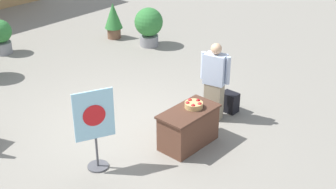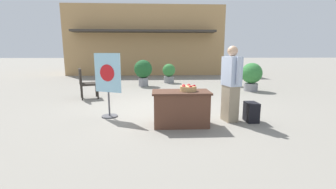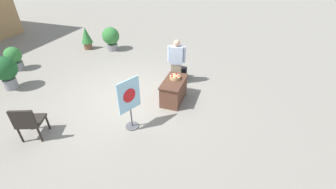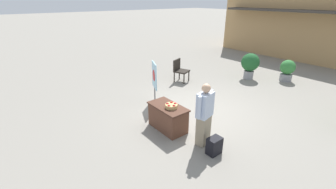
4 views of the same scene
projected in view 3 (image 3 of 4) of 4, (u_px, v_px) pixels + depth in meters
name	position (u px, v px, depth m)	size (l,w,h in m)	color
ground_plane	(130.00, 97.00, 7.31)	(120.00, 120.00, 0.00)	gray
display_table	(174.00, 91.00, 6.98)	(1.15, 0.61, 0.70)	brown
apple_basket	(175.00, 77.00, 6.87)	(0.33, 0.33, 0.13)	tan
person_visitor	(176.00, 62.00, 7.66)	(0.35, 0.60, 1.60)	gray
backpack	(182.00, 73.00, 8.32)	(0.24, 0.34, 0.42)	black
poster_board	(130.00, 102.00, 5.65)	(0.62, 0.36, 1.45)	#4C4C51
patio_chair	(28.00, 121.00, 5.44)	(0.71, 0.71, 0.96)	#28231E
potted_plant_far_right	(111.00, 37.00, 10.43)	(0.78, 0.78, 1.08)	gray
potted_plant_far_left	(86.00, 37.00, 10.58)	(0.52, 0.52, 1.04)	brown
potted_plant_near_left	(5.00, 70.00, 7.41)	(0.79, 0.79, 1.15)	gray
potted_plant_near_right	(14.00, 58.00, 8.73)	(0.62, 0.62, 0.93)	gray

